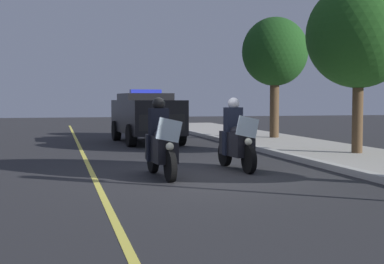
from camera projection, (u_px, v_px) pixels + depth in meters
The scene contains 8 objects.
ground_plane at pixel (204, 176), 11.87m from camera, with size 80.00×80.00×0.00m, color #28282B.
curb_strip at pixel (338, 168), 12.64m from camera, with size 48.00×0.24×0.15m, color #B7B5AD.
lane_stripe_center at pixel (95, 180), 11.31m from camera, with size 48.00×0.12×0.01m, color #E0D14C.
police_motorcycle_lead_left at pixel (161, 145), 11.69m from camera, with size 2.14×0.61×1.72m.
police_motorcycle_lead_right at pixel (236, 140), 12.94m from camera, with size 2.14×0.61×1.72m.
police_suv at pixel (146, 115), 20.92m from camera, with size 5.01×2.33×2.05m.
tree_mid_block at pixel (359, 35), 15.84m from camera, with size 3.06×3.06×4.99m.
tree_far_back at pixel (275, 52), 22.34m from camera, with size 2.70×2.70×4.94m.
Camera 1 is at (11.39, -3.09, 1.67)m, focal length 50.99 mm.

